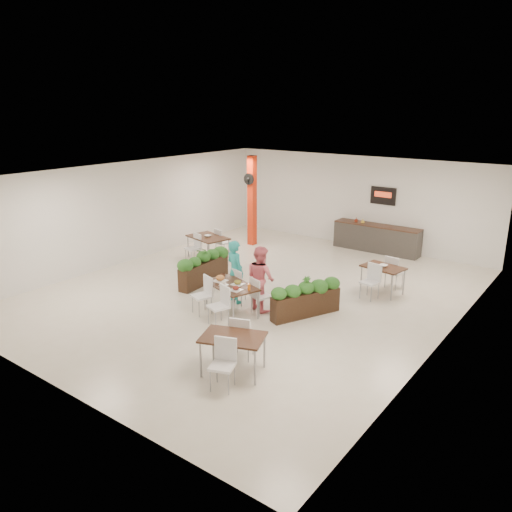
{
  "coord_description": "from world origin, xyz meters",
  "views": [
    {
      "loc": [
        7.6,
        -10.21,
        4.89
      ],
      "look_at": [
        0.16,
        -0.21,
        1.1
      ],
      "focal_mm": 35.0,
      "sensor_mm": 36.0,
      "label": 1
    }
  ],
  "objects_px": {
    "planter_left": "(204,266)",
    "planter_right": "(306,297)",
    "side_table_b": "(383,271)",
    "side_table_c": "(233,342)",
    "diner_man": "(235,272)",
    "main_table": "(231,289)",
    "diner_woman": "(261,278)",
    "service_counter": "(377,237)",
    "side_table_a": "(208,240)",
    "red_column": "(252,200)"
  },
  "relations": [
    {
      "from": "red_column",
      "to": "diner_man",
      "type": "height_order",
      "value": "red_column"
    },
    {
      "from": "planter_right",
      "to": "side_table_a",
      "type": "height_order",
      "value": "planter_right"
    },
    {
      "from": "planter_left",
      "to": "side_table_b",
      "type": "relative_size",
      "value": 1.21
    },
    {
      "from": "main_table",
      "to": "side_table_a",
      "type": "bearing_deg",
      "value": 138.73
    },
    {
      "from": "side_table_a",
      "to": "side_table_c",
      "type": "xyz_separation_m",
      "value": [
        5.29,
        -5.2,
        -0.02
      ]
    },
    {
      "from": "diner_man",
      "to": "planter_right",
      "type": "distance_m",
      "value": 1.98
    },
    {
      "from": "planter_left",
      "to": "planter_right",
      "type": "xyz_separation_m",
      "value": [
        3.54,
        -0.28,
        -0.02
      ]
    },
    {
      "from": "planter_right",
      "to": "side_table_c",
      "type": "height_order",
      "value": "planter_right"
    },
    {
      "from": "main_table",
      "to": "diner_woman",
      "type": "distance_m",
      "value": 0.79
    },
    {
      "from": "diner_man",
      "to": "main_table",
      "type": "bearing_deg",
      "value": 140.05
    },
    {
      "from": "planter_left",
      "to": "planter_right",
      "type": "bearing_deg",
      "value": -4.51
    },
    {
      "from": "main_table",
      "to": "side_table_b",
      "type": "height_order",
      "value": "same"
    },
    {
      "from": "main_table",
      "to": "side_table_a",
      "type": "distance_m",
      "value": 4.62
    },
    {
      "from": "red_column",
      "to": "planter_right",
      "type": "relative_size",
      "value": 1.79
    },
    {
      "from": "diner_woman",
      "to": "side_table_c",
      "type": "relative_size",
      "value": 0.97
    },
    {
      "from": "planter_left",
      "to": "planter_right",
      "type": "distance_m",
      "value": 3.55
    },
    {
      "from": "diner_man",
      "to": "service_counter",
      "type": "bearing_deg",
      "value": -79.52
    },
    {
      "from": "planter_left",
      "to": "main_table",
      "type": "bearing_deg",
      "value": -31.45
    },
    {
      "from": "planter_right",
      "to": "planter_left",
      "type": "bearing_deg",
      "value": 175.49
    },
    {
      "from": "main_table",
      "to": "planter_right",
      "type": "bearing_deg",
      "value": 31.4
    },
    {
      "from": "diner_man",
      "to": "side_table_b",
      "type": "bearing_deg",
      "value": -115.24
    },
    {
      "from": "main_table",
      "to": "diner_man",
      "type": "height_order",
      "value": "diner_man"
    },
    {
      "from": "side_table_c",
      "to": "side_table_b",
      "type": "bearing_deg",
      "value": 63.3
    },
    {
      "from": "diner_woman",
      "to": "side_table_a",
      "type": "bearing_deg",
      "value": -12.5
    },
    {
      "from": "side_table_b",
      "to": "planter_right",
      "type": "bearing_deg",
      "value": -99.1
    },
    {
      "from": "main_table",
      "to": "side_table_c",
      "type": "bearing_deg",
      "value": -49.84
    },
    {
      "from": "service_counter",
      "to": "main_table",
      "type": "distance_m",
      "value": 7.21
    },
    {
      "from": "service_counter",
      "to": "diner_man",
      "type": "xyz_separation_m",
      "value": [
        -1.0,
        -6.53,
        0.33
      ]
    },
    {
      "from": "red_column",
      "to": "diner_woman",
      "type": "relative_size",
      "value": 1.97
    },
    {
      "from": "service_counter",
      "to": "side_table_b",
      "type": "distance_m",
      "value": 4.1
    },
    {
      "from": "red_column",
      "to": "planter_left",
      "type": "relative_size",
      "value": 1.58
    },
    {
      "from": "diner_woman",
      "to": "side_table_b",
      "type": "xyz_separation_m",
      "value": [
        1.99,
        2.84,
        -0.19
      ]
    },
    {
      "from": "service_counter",
      "to": "red_column",
      "type": "bearing_deg",
      "value": -155.0
    },
    {
      "from": "service_counter",
      "to": "planter_left",
      "type": "bearing_deg",
      "value": -113.61
    },
    {
      "from": "main_table",
      "to": "side_table_c",
      "type": "height_order",
      "value": "same"
    },
    {
      "from": "side_table_c",
      "to": "diner_man",
      "type": "bearing_deg",
      "value": 107.39
    },
    {
      "from": "diner_woman",
      "to": "side_table_b",
      "type": "relative_size",
      "value": 0.97
    },
    {
      "from": "side_table_a",
      "to": "side_table_c",
      "type": "height_order",
      "value": "same"
    },
    {
      "from": "side_table_b",
      "to": "side_table_c",
      "type": "distance_m",
      "value": 5.67
    },
    {
      "from": "diner_man",
      "to": "side_table_c",
      "type": "relative_size",
      "value": 0.98
    },
    {
      "from": "planter_left",
      "to": "side_table_a",
      "type": "bearing_deg",
      "value": 128.96
    },
    {
      "from": "main_table",
      "to": "side_table_c",
      "type": "distance_m",
      "value": 2.81
    },
    {
      "from": "main_table",
      "to": "side_table_b",
      "type": "xyz_separation_m",
      "value": [
        2.4,
        3.49,
        -0.02
      ]
    },
    {
      "from": "service_counter",
      "to": "planter_right",
      "type": "xyz_separation_m",
      "value": [
        0.93,
        -6.24,
        0.0
      ]
    },
    {
      "from": "red_column",
      "to": "diner_woman",
      "type": "height_order",
      "value": "red_column"
    },
    {
      "from": "service_counter",
      "to": "side_table_b",
      "type": "bearing_deg",
      "value": -64.19
    },
    {
      "from": "planter_right",
      "to": "side_table_b",
      "type": "relative_size",
      "value": 1.07
    },
    {
      "from": "main_table",
      "to": "diner_woman",
      "type": "bearing_deg",
      "value": 57.76
    },
    {
      "from": "diner_man",
      "to": "side_table_a",
      "type": "bearing_deg",
      "value": -18.67
    },
    {
      "from": "main_table",
      "to": "planter_left",
      "type": "bearing_deg",
      "value": 148.55
    }
  ]
}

